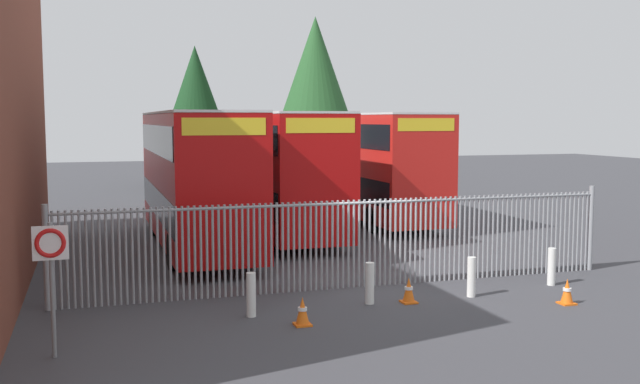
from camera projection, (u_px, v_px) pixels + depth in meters
The scene contains 15 objects.
ground_plane at pixel (286, 237), 25.70m from camera, with size 100.00×100.00×0.00m, color #3D3D42.
palisade_fence at pixel (351, 241), 17.86m from camera, with size 14.29×0.14×2.35m.
double_decker_bus_near_gate at pixel (195, 174), 23.34m from camera, with size 2.54×10.81×4.42m.
double_decker_bus_behind_fence_left at pixel (368, 162), 29.96m from camera, with size 2.54×10.81×4.42m.
double_decker_bus_behind_fence_right at pixel (276, 167), 26.46m from camera, with size 2.54×10.81×4.42m.
bollard_near_left at pixel (251, 295), 15.28m from camera, with size 0.20×0.20×0.95m, color silver.
bollard_center_front at pixel (370, 283), 16.36m from camera, with size 0.20×0.20×0.95m, color silver.
bollard_near_right at pixel (471, 277), 17.01m from camera, with size 0.20×0.20×0.95m, color silver.
bollard_far_right at pixel (552, 267), 18.21m from camera, with size 0.20×0.20×0.95m, color silver.
traffic_cone_by_gate at pixel (409, 290), 16.46m from camera, with size 0.34×0.34×0.59m.
traffic_cone_mid_forecourt at pixel (302, 311), 14.65m from camera, with size 0.34×0.34×0.59m.
traffic_cone_near_kerb at pixel (567, 292), 16.34m from camera, with size 0.34×0.34×0.59m.
speed_limit_sign_post at pixel (51, 258), 12.49m from camera, with size 0.60×0.14×2.40m.
tree_tall_back at pixel (315, 80), 45.66m from camera, with size 5.57×5.57×10.63m.
tree_short_side at pixel (195, 98), 45.18m from camera, with size 4.51×4.51×8.76m.
Camera 1 is at (-6.55, -16.58, 4.18)m, focal length 40.51 mm.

